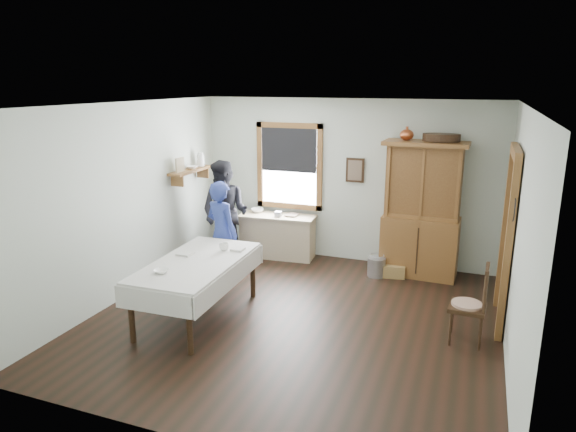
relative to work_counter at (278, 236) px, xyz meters
The scene contains 20 objects.
room 2.63m from the work_counter, 62.98° to the right, with size 5.01×5.01×2.70m.
window 1.30m from the work_counter, 69.72° to the left, with size 1.18×0.07×1.48m.
doorway 3.88m from the work_counter, 20.35° to the right, with size 0.09×1.14×2.22m.
wall_shelf 1.86m from the work_counter, 153.34° to the right, with size 0.24×1.00×0.44m.
framed_picture 1.75m from the work_counter, 12.92° to the left, with size 0.30×0.04×0.40m, color #352312.
rug_beater 4.24m from the work_counter, 27.75° to the right, with size 0.27×0.27×0.01m, color black.
work_counter is the anchor object (origin of this frame).
china_hutch 2.49m from the work_counter, ahead, with size 1.23×0.59×2.10m, color brown.
dining_table 2.57m from the work_counter, 91.65° to the right, with size 1.02×1.93×0.77m, color silver.
spindle_chair 3.77m from the work_counter, 32.48° to the right, with size 0.44×0.44×0.96m, color #352312.
pail 1.83m from the work_counter, 10.00° to the right, with size 0.28×0.28×0.30m, color #A2A4AA.
wicker_basket 2.09m from the work_counter, ahead, with size 0.33×0.23×0.20m, color #A3804A.
woman_blue 1.52m from the work_counter, 101.96° to the right, with size 0.53×0.35×1.46m, color navy.
figure_dark 1.00m from the work_counter, 139.67° to the right, with size 0.78×0.61×1.60m, color black.
table_cup_a 2.13m from the work_counter, 88.30° to the right, with size 0.13×0.13×0.10m, color white.
table_cup_b 2.10m from the work_counter, 88.20° to the right, with size 0.10×0.10×0.10m, color white.
table_bowl 3.12m from the work_counter, 94.55° to the right, with size 0.19×0.19×0.05m, color white.
counter_book 0.42m from the work_counter, 30.28° to the left, with size 0.16×0.22×0.02m, color brown.
counter_bowl 0.58m from the work_counter, 168.92° to the left, with size 0.21×0.21×0.07m, color white.
shelf_bowl 1.87m from the work_counter, 153.78° to the right, with size 0.22×0.22×0.05m, color white.
Camera 1 is at (2.05, -5.70, 2.97)m, focal length 32.00 mm.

